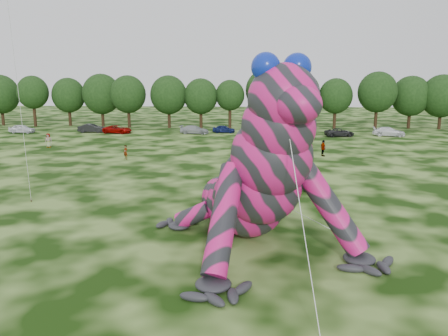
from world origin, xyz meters
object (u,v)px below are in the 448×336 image
car_2 (117,129)px  tree_3 (34,101)px  inflatable_gecko (239,147)px  tree_9 (230,104)px  tree_5 (102,100)px  car_7 (389,132)px  tree_4 (69,102)px  car_1 (92,128)px  car_3 (194,130)px  car_6 (340,132)px  tree_12 (335,103)px  car_5 (279,130)px  tree_6 (128,102)px  car_0 (22,129)px  tree_10 (265,99)px  car_4 (224,129)px  tree_14 (410,102)px  spectator_4 (48,140)px  tree_2 (1,100)px  spectator_5 (239,167)px  spectator_2 (289,148)px  tree_7 (169,102)px  tree_8 (201,103)px  tree_13 (377,101)px  spectator_0 (126,152)px  tree_15 (441,102)px  tree_11 (300,100)px  spectator_3 (323,148)px

car_2 → tree_3: bearing=75.3°
inflatable_gecko → tree_9: inflatable_gecko is taller
tree_5 → car_7: (49.74, -11.24, -4.19)m
tree_4 → car_1: (8.00, -10.14, -3.81)m
tree_9 → car_7: (25.55, -10.15, -3.63)m
car_3 → car_6: size_ratio=1.03×
tree_12 → car_5: (-10.44, -9.32, -3.74)m
tree_6 → car_7: bearing=-12.1°
car_0 → tree_10: bearing=-74.4°
car_4 → tree_14: bearing=-70.1°
tree_6 → tree_12: (37.57, 1.05, -0.26)m
tree_3 → tree_10: bearing=2.0°
car_4 → spectator_4: bearing=133.0°
tree_2 → tree_4: (13.38, -0.05, -0.29)m
tree_2 → spectator_5: 63.13m
tree_14 → car_3: size_ratio=2.00×
spectator_2 → tree_10: bearing=-146.5°
tree_10 → car_3: tree_10 is taller
tree_5 → tree_6: bearing=-17.5°
tree_7 → car_0: bearing=-157.0°
car_6 → spectator_4: (-40.19, -13.78, 0.28)m
tree_8 → tree_13: tree_13 is taller
tree_6 → car_6: bearing=-16.0°
tree_7 → tree_14: 43.58m
tree_14 → tree_5: bearing=-179.7°
tree_2 → car_4: 44.65m
tree_14 → car_1: 56.17m
car_7 → spectator_0: bearing=132.3°
tree_12 → spectator_0: 44.01m
tree_3 → tree_15: size_ratio=0.98×
tree_14 → inflatable_gecko: bearing=-116.8°
tree_12 → tree_14: bearing=4.2°
tree_12 → car_5: 14.49m
tree_11 → tree_13: bearing=-4.6°
car_7 → tree_10: bearing=69.0°
spectator_2 → car_3: bearing=-115.2°
car_0 → car_7: (59.55, 0.10, 0.00)m
tree_11 → tree_14: tree_11 is taller
tree_13 → spectator_5: (-22.90, -40.04, -4.27)m
car_6 → tree_10: bearing=31.1°
tree_6 → tree_8: size_ratio=1.06×
tree_8 → car_7: 32.57m
spectator_3 → tree_2: bearing=42.6°
tree_4 → spectator_5: bearing=-50.9°
inflatable_gecko → spectator_5: (-0.56, 15.11, -4.22)m
tree_8 → tree_15: bearing=1.1°
tree_8 → tree_5: bearing=175.6°
tree_2 → car_0: 15.96m
tree_9 → tree_15: bearing=0.7°
tree_9 → spectator_2: 30.19m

